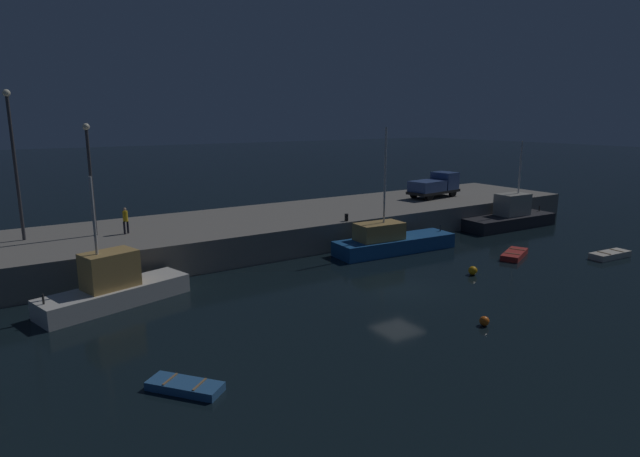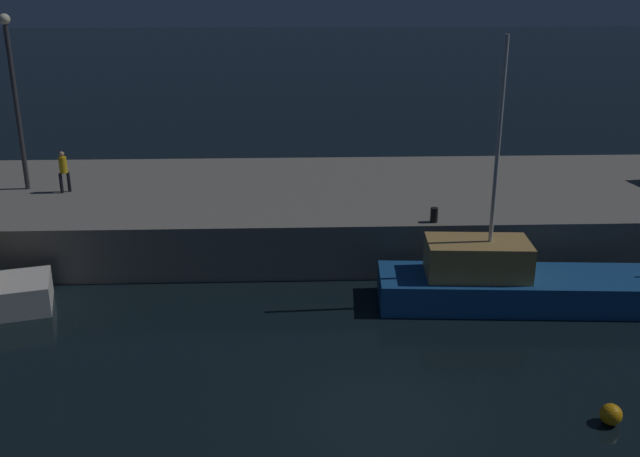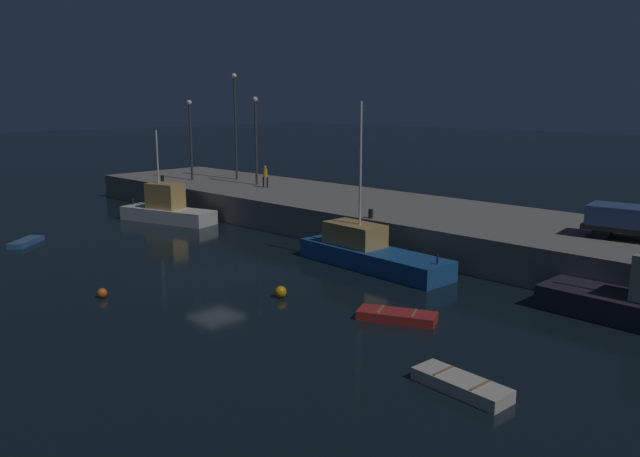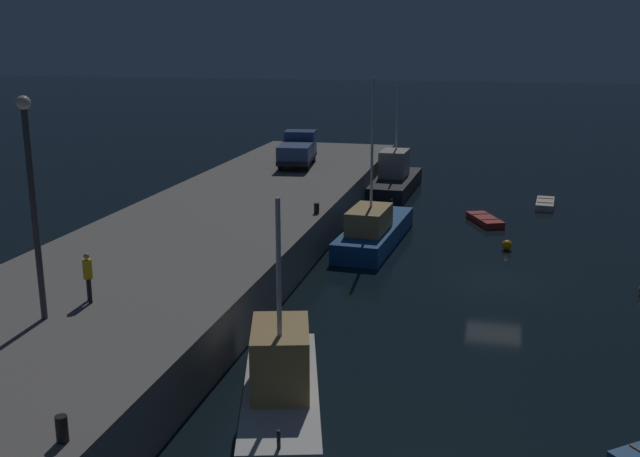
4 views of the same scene
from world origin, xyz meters
name	(u,v)px [view 2 (image 2 of 4)]	position (x,y,z in m)	size (l,w,h in m)	color
ground_plane	(381,418)	(0.00, 0.00, 0.00)	(320.00, 320.00, 0.00)	black
pier_quay	(343,209)	(0.00, 14.20, 1.04)	(57.88, 10.73, 2.09)	gray
fishing_trawler_red	(508,282)	(5.10, 6.60, 0.82)	(9.53, 3.09, 8.96)	#195193
mooring_buoy_near	(611,414)	(5.70, -0.48, 0.28)	(0.55, 0.55, 0.55)	orange
lamp_post_central	(14,89)	(-13.48, 14.37, 6.33)	(0.44, 0.44, 7.18)	#38383D
dockworker	(63,169)	(-11.69, 13.76, 3.08)	(0.45, 0.45, 1.75)	black
bollard_central	(434,215)	(3.01, 9.27, 2.36)	(0.28, 0.28, 0.55)	black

